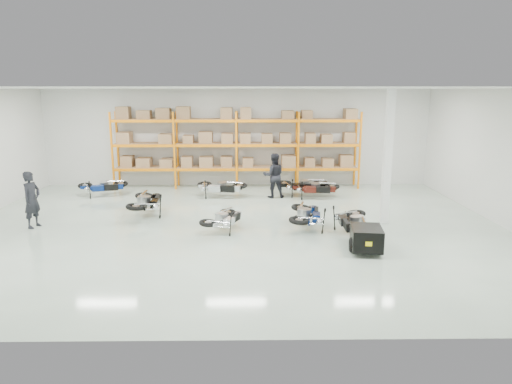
{
  "coord_description": "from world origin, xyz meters",
  "views": [
    {
      "loc": [
        0.62,
        -14.5,
        4.44
      ],
      "look_at": [
        0.81,
        0.44,
        1.1
      ],
      "focal_mm": 32.0,
      "sensor_mm": 36.0,
      "label": 1
    }
  ],
  "objects_px": {
    "moto_blue_centre": "(307,211)",
    "person_back": "(274,176)",
    "trailer": "(366,238)",
    "moto_back_c": "(303,182)",
    "moto_back_b": "(221,184)",
    "moto_black_far_left": "(147,198)",
    "moto_back_a": "(103,183)",
    "moto_touring_right": "(354,217)",
    "moto_silver_left": "(224,215)",
    "person_left": "(32,200)",
    "moto_back_d": "(314,185)"
  },
  "relations": [
    {
      "from": "moto_silver_left",
      "to": "moto_back_c",
      "type": "height_order",
      "value": "moto_back_c"
    },
    {
      "from": "moto_touring_right",
      "to": "moto_back_b",
      "type": "distance_m",
      "value": 6.92
    },
    {
      "from": "moto_back_a",
      "to": "moto_back_c",
      "type": "xyz_separation_m",
      "value": [
        8.6,
        -0.01,
        0.04
      ]
    },
    {
      "from": "moto_back_b",
      "to": "moto_back_c",
      "type": "bearing_deg",
      "value": -74.5
    },
    {
      "from": "moto_silver_left",
      "to": "moto_back_d",
      "type": "xyz_separation_m",
      "value": [
        3.54,
        4.56,
        0.05
      ]
    },
    {
      "from": "moto_black_far_left",
      "to": "moto_touring_right",
      "type": "xyz_separation_m",
      "value": [
        6.98,
        -2.51,
        -0.04
      ]
    },
    {
      "from": "moto_touring_right",
      "to": "person_back",
      "type": "distance_m",
      "value": 5.66
    },
    {
      "from": "moto_silver_left",
      "to": "moto_back_a",
      "type": "relative_size",
      "value": 0.94
    },
    {
      "from": "moto_back_c",
      "to": "person_back",
      "type": "height_order",
      "value": "person_back"
    },
    {
      "from": "moto_back_b",
      "to": "person_back",
      "type": "xyz_separation_m",
      "value": [
        2.24,
        -0.09,
        0.37
      ]
    },
    {
      "from": "trailer",
      "to": "moto_back_c",
      "type": "xyz_separation_m",
      "value": [
        -0.94,
        7.15,
        0.16
      ]
    },
    {
      "from": "moto_black_far_left",
      "to": "person_back",
      "type": "xyz_separation_m",
      "value": [
        4.74,
        2.67,
        0.32
      ]
    },
    {
      "from": "trailer",
      "to": "person_back",
      "type": "xyz_separation_m",
      "value": [
        -2.23,
        6.79,
        0.51
      ]
    },
    {
      "from": "person_left",
      "to": "moto_silver_left",
      "type": "bearing_deg",
      "value": -78.5
    },
    {
      "from": "trailer",
      "to": "moto_back_d",
      "type": "relative_size",
      "value": 0.97
    },
    {
      "from": "moto_silver_left",
      "to": "trailer",
      "type": "xyz_separation_m",
      "value": [
        4.07,
        -2.12,
        -0.08
      ]
    },
    {
      "from": "moto_touring_right",
      "to": "moto_back_b",
      "type": "relative_size",
      "value": 1.01
    },
    {
      "from": "person_back",
      "to": "moto_back_c",
      "type": "bearing_deg",
      "value": -168.59
    },
    {
      "from": "moto_blue_centre",
      "to": "moto_back_c",
      "type": "bearing_deg",
      "value": -87.09
    },
    {
      "from": "moto_black_far_left",
      "to": "person_back",
      "type": "bearing_deg",
      "value": -153.46
    },
    {
      "from": "trailer",
      "to": "moto_back_c",
      "type": "bearing_deg",
      "value": 104.82
    },
    {
      "from": "moto_back_a",
      "to": "moto_touring_right",
      "type": "bearing_deg",
      "value": -134.05
    },
    {
      "from": "moto_touring_right",
      "to": "moto_back_d",
      "type": "bearing_deg",
      "value": 97.05
    },
    {
      "from": "trailer",
      "to": "moto_back_c",
      "type": "height_order",
      "value": "moto_back_c"
    },
    {
      "from": "moto_back_b",
      "to": "moto_black_far_left",
      "type": "bearing_deg",
      "value": 148.98
    },
    {
      "from": "moto_back_b",
      "to": "person_left",
      "type": "relative_size",
      "value": 0.99
    },
    {
      "from": "trailer",
      "to": "moto_back_b",
      "type": "xyz_separation_m",
      "value": [
        -4.48,
        6.88,
        0.14
      ]
    },
    {
      "from": "moto_blue_centre",
      "to": "moto_back_b",
      "type": "relative_size",
      "value": 1.03
    },
    {
      "from": "moto_silver_left",
      "to": "moto_back_b",
      "type": "relative_size",
      "value": 0.89
    },
    {
      "from": "moto_back_c",
      "to": "moto_blue_centre",
      "type": "bearing_deg",
      "value": 174.26
    },
    {
      "from": "moto_silver_left",
      "to": "moto_blue_centre",
      "type": "bearing_deg",
      "value": -151.49
    },
    {
      "from": "moto_back_c",
      "to": "person_back",
      "type": "distance_m",
      "value": 1.39
    },
    {
      "from": "moto_black_far_left",
      "to": "moto_touring_right",
      "type": "bearing_deg",
      "value": 157.33
    },
    {
      "from": "moto_touring_right",
      "to": "moto_back_d",
      "type": "xyz_separation_m",
      "value": [
        -0.52,
        5.08,
        -0.02
      ]
    },
    {
      "from": "moto_back_d",
      "to": "person_left",
      "type": "xyz_separation_m",
      "value": [
        -9.86,
        -4.09,
        0.38
      ]
    },
    {
      "from": "moto_silver_left",
      "to": "moto_back_b",
      "type": "bearing_deg",
      "value": -61.17
    },
    {
      "from": "moto_black_far_left",
      "to": "moto_back_a",
      "type": "bearing_deg",
      "value": -52.82
    },
    {
      "from": "trailer",
      "to": "moto_back_b",
      "type": "distance_m",
      "value": 8.21
    },
    {
      "from": "moto_back_b",
      "to": "moto_back_c",
      "type": "height_order",
      "value": "moto_back_c"
    },
    {
      "from": "person_left",
      "to": "trailer",
      "type": "bearing_deg",
      "value": -88.19
    },
    {
      "from": "moto_blue_centre",
      "to": "moto_back_a",
      "type": "distance_m",
      "value": 9.49
    },
    {
      "from": "moto_blue_centre",
      "to": "moto_black_far_left",
      "type": "relative_size",
      "value": 0.96
    },
    {
      "from": "moto_back_d",
      "to": "person_back",
      "type": "bearing_deg",
      "value": 94.01
    },
    {
      "from": "moto_back_c",
      "to": "moto_black_far_left",
      "type": "bearing_deg",
      "value": 116.05
    },
    {
      "from": "moto_back_a",
      "to": "moto_back_c",
      "type": "relative_size",
      "value": 0.93
    },
    {
      "from": "moto_black_far_left",
      "to": "moto_back_b",
      "type": "bearing_deg",
      "value": -134.99
    },
    {
      "from": "person_left",
      "to": "moto_back_d",
      "type": "bearing_deg",
      "value": -51.67
    },
    {
      "from": "moto_blue_centre",
      "to": "person_back",
      "type": "xyz_separation_m",
      "value": [
        -0.87,
        4.45,
        0.35
      ]
    },
    {
      "from": "moto_silver_left",
      "to": "moto_back_c",
      "type": "xyz_separation_m",
      "value": [
        3.13,
        5.03,
        0.08
      ]
    },
    {
      "from": "moto_back_b",
      "to": "moto_back_a",
      "type": "bearing_deg",
      "value": 97.92
    }
  ]
}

